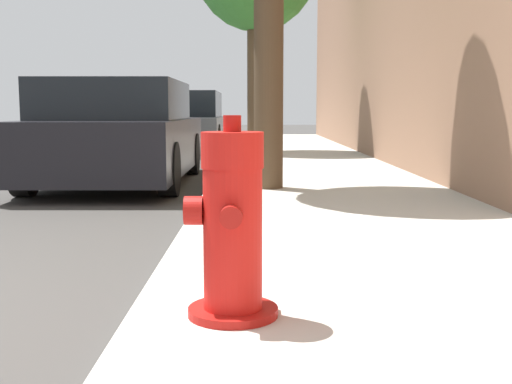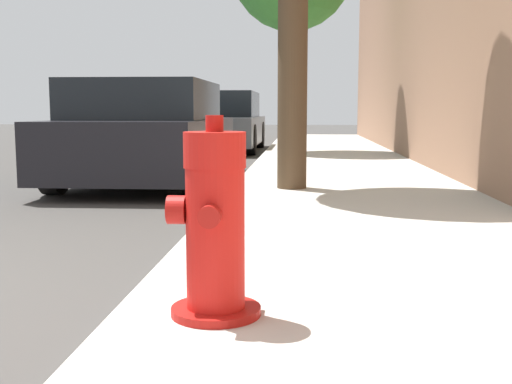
# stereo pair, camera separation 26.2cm
# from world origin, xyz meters

# --- Properties ---
(sidewalk_slab) EXTENTS (2.63, 40.00, 0.12)m
(sidewalk_slab) POSITION_xyz_m (3.10, 0.00, 0.06)
(sidewalk_slab) COLOR beige
(sidewalk_slab) RESTS_ON ground_plane
(fire_hydrant) EXTENTS (0.38, 0.37, 0.82)m
(fire_hydrant) POSITION_xyz_m (2.23, 0.21, 0.49)
(fire_hydrant) COLOR #A91511
(fire_hydrant) RESTS_ON sidewalk_slab
(parked_car_near) EXTENTS (1.82, 4.09, 1.33)m
(parked_car_near) POSITION_xyz_m (0.55, 5.99, 0.65)
(parked_car_near) COLOR black
(parked_car_near) RESTS_ON ground_plane
(parked_car_mid) EXTENTS (1.77, 4.46, 1.38)m
(parked_car_mid) POSITION_xyz_m (0.67, 12.69, 0.67)
(parked_car_mid) COLOR #4C5156
(parked_car_mid) RESTS_ON ground_plane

